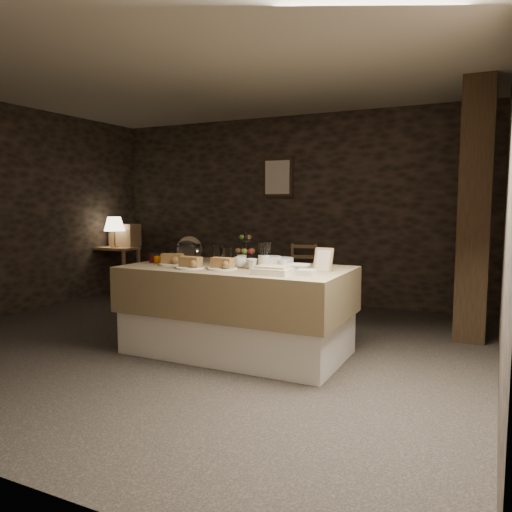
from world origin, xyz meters
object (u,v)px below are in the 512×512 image
at_px(buffet_table, 237,303).
at_px(chair, 303,277).
at_px(table_lamp, 114,224).
at_px(wine_rack, 125,235).
at_px(fruit_stand, 246,251).
at_px(timber_column, 475,212).
at_px(console_table, 115,255).

bearing_deg(buffet_table, chair, 96.26).
xyz_separation_m(table_lamp, chair, (2.74, 0.68, -0.71)).
xyz_separation_m(buffet_table, table_lamp, (-3.01, 1.76, 0.61)).
height_order(wine_rack, fruit_stand, fruit_stand).
bearing_deg(timber_column, fruit_stand, -150.12).
distance_m(wine_rack, timber_column, 4.98).
distance_m(console_table, chair, 2.87).
bearing_deg(fruit_stand, chair, 95.85).
bearing_deg(buffet_table, timber_column, 35.98).
relative_size(buffet_table, wine_rack, 4.85).
bearing_deg(buffet_table, fruit_stand, 99.57).
height_order(console_table, timber_column, timber_column).
bearing_deg(console_table, buffet_table, -30.57).
bearing_deg(timber_column, wine_rack, 173.13).
bearing_deg(table_lamp, wine_rack, 90.00).
distance_m(console_table, table_lamp, 0.48).
xyz_separation_m(buffet_table, console_table, (-3.06, 1.81, 0.14)).
bearing_deg(table_lamp, fruit_stand, -26.72).
distance_m(console_table, fruit_stand, 3.40).
xyz_separation_m(console_table, chair, (2.79, 0.63, -0.24)).
bearing_deg(timber_column, console_table, 175.25).
bearing_deg(table_lamp, chair, 13.84).
height_order(table_lamp, fruit_stand, table_lamp).
height_order(wine_rack, chair, wine_rack).
relative_size(console_table, timber_column, 0.28).
bearing_deg(chair, console_table, -177.35).
distance_m(buffet_table, table_lamp, 3.54).
bearing_deg(chair, buffet_table, -93.72).
xyz_separation_m(timber_column, fruit_stand, (-1.96, -1.13, -0.37)).
relative_size(buffet_table, chair, 3.19).
xyz_separation_m(console_table, timber_column, (4.98, -0.41, 0.70)).
relative_size(wine_rack, fruit_stand, 1.36).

